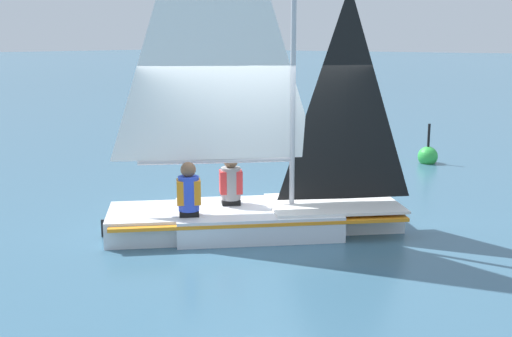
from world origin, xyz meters
TOP-DOWN VIEW (x-y plane):
  - ground_plane at (0.00, 0.00)m, footprint 260.00×260.00m
  - sailboat_main at (0.03, -0.03)m, footprint 4.11×4.08m
  - sailor_helm at (0.09, -0.42)m, footprint 0.42×0.42m
  - sailor_crew at (0.96, -0.47)m, footprint 0.42×0.42m
  - buoy_marker at (-6.80, -0.18)m, footprint 0.47×0.47m

SIDE VIEW (x-z plane):
  - ground_plane at x=0.00m, z-range 0.00..0.00m
  - buoy_marker at x=-6.80m, z-range -0.33..0.68m
  - sailor_helm at x=0.09m, z-range 0.04..1.20m
  - sailor_crew at x=0.96m, z-range 0.04..1.20m
  - sailboat_main at x=0.03m, z-range -2.15..3.95m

